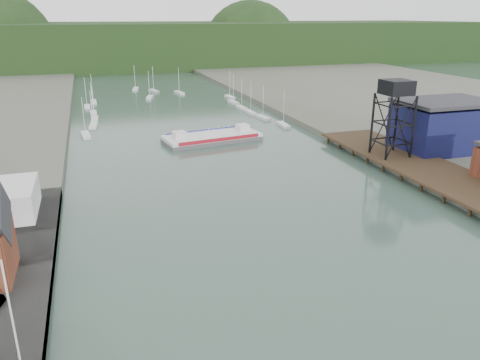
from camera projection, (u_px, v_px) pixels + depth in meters
east_pier at (438, 173)px, 90.10m from camera, size 14.00×70.00×2.45m
flagpole at (14, 328)px, 36.58m from camera, size 0.16×0.16×12.00m
lift_tower at (396, 92)px, 96.60m from camera, size 6.50×6.50×16.00m
blue_shed at (443, 126)px, 105.59m from camera, size 20.50×14.50×11.30m
marina_sailboats at (167, 107)px, 163.84m from camera, size 57.71×92.65×0.90m
distant_hills at (119, 48)px, 305.49m from camera, size 500.00×120.00×80.00m
chain_ferry at (212, 137)px, 120.03m from camera, size 25.69×13.41×3.53m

